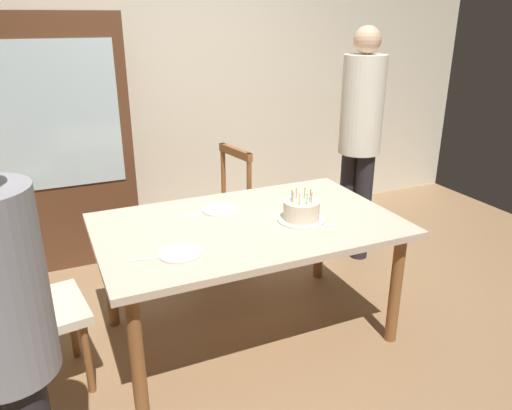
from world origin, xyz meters
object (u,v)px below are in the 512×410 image
at_px(dining_table, 248,235).
at_px(chair_upholstered, 18,304).
at_px(person_guest, 360,132).
at_px(plate_far_side, 220,210).
at_px(chair_spindle_back, 217,215).
at_px(plate_near_celebrant, 180,254).
at_px(china_cabinet, 55,144).
at_px(person_celebrant, 4,337).
at_px(birthday_cake, 301,211).

distance_m(dining_table, chair_upholstered, 1.26).
bearing_deg(person_guest, plate_far_side, -162.65).
distance_m(dining_table, chair_spindle_back, 0.89).
relative_size(plate_near_celebrant, china_cabinet, 0.12).
xyz_separation_m(plate_near_celebrant, person_celebrant, (-0.76, -0.63, 0.14)).
bearing_deg(birthday_cake, chair_spindle_back, 100.55).
bearing_deg(person_celebrant, person_guest, 31.85).
height_order(person_celebrant, china_cabinet, china_cabinet).
relative_size(plate_far_side, person_guest, 0.12).
bearing_deg(person_guest, chair_upholstered, -165.01).
relative_size(chair_upholstered, person_guest, 0.53).
distance_m(birthday_cake, plate_far_side, 0.51).
distance_m(dining_table, birthday_cake, 0.34).
bearing_deg(china_cabinet, chair_upholstered, -101.42).
xyz_separation_m(person_celebrant, person_guest, (2.44, 1.52, 0.14)).
relative_size(chair_upholstered, china_cabinet, 0.50).
bearing_deg(person_celebrant, chair_upholstered, 91.29).
bearing_deg(plate_far_side, dining_table, -70.23).
distance_m(chair_upholstered, person_guest, 2.60).
height_order(plate_near_celebrant, person_guest, person_guest).
relative_size(birthday_cake, chair_upholstered, 0.29).
distance_m(plate_near_celebrant, china_cabinet, 1.87).
xyz_separation_m(birthday_cake, china_cabinet, (-1.23, 1.66, 0.15)).
distance_m(birthday_cake, person_guest, 1.21).
xyz_separation_m(dining_table, plate_far_side, (-0.09, 0.24, 0.09)).
height_order(person_guest, china_cabinet, china_cabinet).
bearing_deg(birthday_cake, chair_upholstered, 176.81).
distance_m(dining_table, plate_far_side, 0.27).
xyz_separation_m(plate_far_side, person_celebrant, (-1.14, -1.11, 0.14)).
bearing_deg(plate_near_celebrant, china_cabinet, 104.32).
relative_size(dining_table, china_cabinet, 0.91).
height_order(dining_table, plate_far_side, plate_far_side).
distance_m(plate_near_celebrant, chair_spindle_back, 1.28).
bearing_deg(plate_near_celebrant, dining_table, 26.84).
bearing_deg(birthday_cake, china_cabinet, 126.49).
xyz_separation_m(birthday_cake, plate_near_celebrant, (-0.77, -0.14, -0.05)).
bearing_deg(plate_near_celebrant, chair_spindle_back, 61.80).
xyz_separation_m(birthday_cake, person_celebrant, (-1.52, -0.77, 0.09)).
bearing_deg(plate_far_side, china_cabinet, 122.71).
xyz_separation_m(chair_upholstered, person_celebrant, (0.02, -0.86, 0.36)).
bearing_deg(chair_spindle_back, dining_table, -97.63).
bearing_deg(birthday_cake, dining_table, 161.20).
relative_size(plate_near_celebrant, chair_spindle_back, 0.23).
xyz_separation_m(dining_table, person_guest, (1.21, 0.65, 0.37)).
bearing_deg(dining_table, plate_far_side, 109.77).
height_order(dining_table, china_cabinet, china_cabinet).
bearing_deg(china_cabinet, dining_table, -59.09).
bearing_deg(dining_table, china_cabinet, 120.91).
relative_size(dining_table, chair_spindle_back, 1.81).
relative_size(chair_spindle_back, person_celebrant, 0.60).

